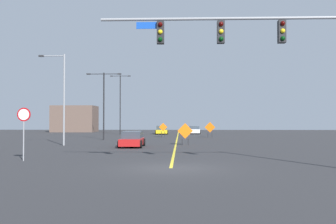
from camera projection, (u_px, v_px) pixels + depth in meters
ground at (171, 168)px, 17.18m from camera, size 141.37×141.37×0.00m
road_centre_stripe at (178, 135)px, 56.42m from camera, size 0.16×78.54×0.01m
traffic_signal_assembly at (257, 46)px, 17.16m from camera, size 11.46×0.44×7.44m
stop_sign at (24, 123)px, 20.31m from camera, size 0.76×0.07×2.94m
street_lamp_mid_left at (120, 100)px, 59.26m from camera, size 3.32×0.24×9.58m
street_lamp_near_left at (62, 94)px, 32.86m from camera, size 2.40×0.24×8.19m
street_lamp_near_right at (104, 99)px, 42.58m from camera, size 4.06×0.24×7.79m
construction_sign_left_lane at (185, 132)px, 33.37m from camera, size 1.40×0.27×1.99m
construction_sign_right_lane at (210, 128)px, 48.21m from camera, size 1.38×0.16×2.04m
construction_sign_left_shoulder at (163, 128)px, 48.89m from camera, size 1.11×0.17×1.91m
car_red_approaching at (132, 140)px, 31.02m from camera, size 1.96×3.96×1.32m
car_white_distant at (194, 130)px, 61.80m from camera, size 2.13×4.47×1.28m
car_yellow_passing at (161, 130)px, 60.59m from camera, size 2.27×4.66×1.36m
roadside_building_west at (75, 119)px, 71.96m from camera, size 8.15×5.54×5.11m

